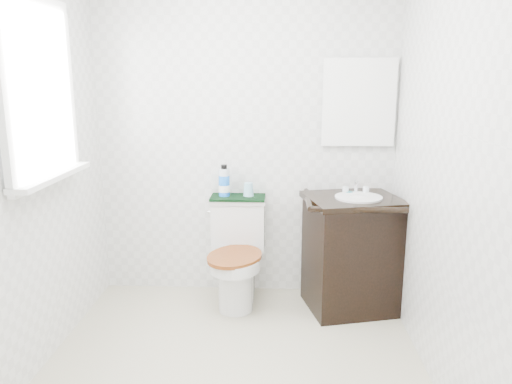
# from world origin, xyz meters

# --- Properties ---
(floor) EXTENTS (2.40, 2.40, 0.00)m
(floor) POSITION_xyz_m (0.00, 0.00, 0.00)
(floor) COLOR #AAA489
(floor) RESTS_ON ground
(wall_back) EXTENTS (2.40, 0.00, 2.40)m
(wall_back) POSITION_xyz_m (0.00, 1.20, 1.20)
(wall_back) COLOR silver
(wall_back) RESTS_ON ground
(wall_front) EXTENTS (2.40, 0.00, 2.40)m
(wall_front) POSITION_xyz_m (0.00, -1.20, 1.20)
(wall_front) COLOR silver
(wall_front) RESTS_ON ground
(wall_left) EXTENTS (0.00, 2.40, 2.40)m
(wall_left) POSITION_xyz_m (-1.10, 0.00, 1.20)
(wall_left) COLOR silver
(wall_left) RESTS_ON ground
(wall_right) EXTENTS (0.00, 2.40, 2.40)m
(wall_right) POSITION_xyz_m (1.10, 0.00, 1.20)
(wall_right) COLOR silver
(wall_right) RESTS_ON ground
(window) EXTENTS (0.02, 0.70, 0.90)m
(window) POSITION_xyz_m (-1.07, 0.25, 1.55)
(window) COLOR white
(window) RESTS_ON wall_left
(mirror) EXTENTS (0.50, 0.02, 0.60)m
(mirror) POSITION_xyz_m (0.82, 1.18, 1.45)
(mirror) COLOR silver
(mirror) RESTS_ON wall_back
(toilet) EXTENTS (0.46, 0.66, 0.75)m
(toilet) POSITION_xyz_m (-0.05, 0.97, 0.33)
(toilet) COLOR silver
(toilet) RESTS_ON floor
(vanity) EXTENTS (0.73, 0.67, 0.92)m
(vanity) POSITION_xyz_m (0.77, 0.90, 0.43)
(vanity) COLOR black
(vanity) RESTS_ON floor
(trash_bin) EXTENTS (0.19, 0.16, 0.27)m
(trash_bin) POSITION_xyz_m (-0.05, 1.10, 0.14)
(trash_bin) COLOR white
(trash_bin) RESTS_ON floor
(towel) EXTENTS (0.40, 0.22, 0.02)m
(towel) POSITION_xyz_m (-0.05, 1.09, 0.76)
(towel) COLOR black
(towel) RESTS_ON toilet
(mouthwash_bottle) EXTENTS (0.08, 0.08, 0.23)m
(mouthwash_bottle) POSITION_xyz_m (-0.15, 1.10, 0.88)
(mouthwash_bottle) COLOR blue
(mouthwash_bottle) RESTS_ON towel
(cup) EXTENTS (0.08, 0.08, 0.10)m
(cup) POSITION_xyz_m (0.03, 1.11, 0.82)
(cup) COLOR #7FB7D0
(cup) RESTS_ON towel
(soap_bar) EXTENTS (0.07, 0.05, 0.02)m
(soap_bar) POSITION_xyz_m (0.74, 1.00, 0.83)
(soap_bar) COLOR #1B7786
(soap_bar) RESTS_ON vanity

